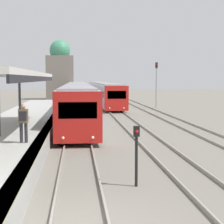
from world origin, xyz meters
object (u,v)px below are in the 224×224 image
object	(u,v)px
person_on_platform	(23,120)
signal_post_near	(136,150)
train_far	(101,90)
signal_mast_far	(156,80)
train_near	(77,95)

from	to	relation	value
person_on_platform	signal_post_near	size ratio (longest dim) A/B	0.80
train_far	signal_mast_far	distance (m)	18.86
person_on_platform	train_near	xyz separation A→B (m)	(2.32, 29.57, -0.19)
person_on_platform	train_near	bearing A→B (deg)	85.52
train_far	signal_mast_far	world-z (taller)	signal_mast_far
signal_post_near	person_on_platform	bearing A→B (deg)	139.05
signal_mast_far	signal_post_near	bearing A→B (deg)	-103.21
train_far	signal_post_near	xyz separation A→B (m)	(-2.21, -52.17, -0.42)
person_on_platform	signal_mast_far	world-z (taller)	signal_mast_far
train_far	signal_mast_far	xyz separation A→B (m)	(5.85, -17.84, 1.85)
person_on_platform	signal_post_near	bearing A→B (deg)	-40.95
person_on_platform	signal_post_near	distance (m)	5.69
signal_post_near	signal_mast_far	distance (m)	35.34
person_on_platform	signal_mast_far	distance (m)	33.05
person_on_platform	signal_mast_far	xyz separation A→B (m)	(12.32, 30.63, 1.62)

